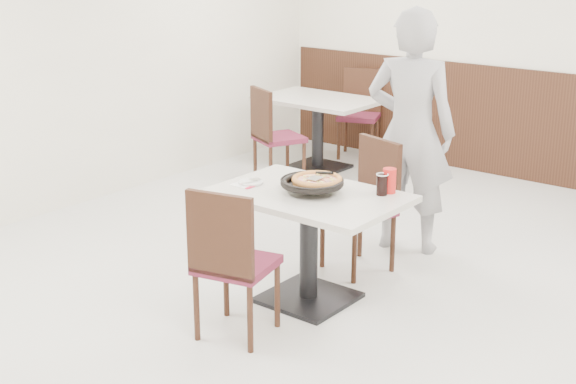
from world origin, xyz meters
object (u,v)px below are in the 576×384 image
Objects in this scene: red_cup at (389,181)px; diner_person at (411,132)px; pizza_pan at (312,186)px; bg_table_left at (318,134)px; main_table at (309,247)px; pizza at (317,182)px; cola_glass at (382,185)px; bg_chair_left_near at (279,136)px; bg_chair_left_far at (359,114)px; side_plate at (251,182)px; chair_near at (237,261)px; chair_far at (358,207)px.

red_cup is 0.99m from diner_person.
pizza_pan is 3.23m from bg_table_left.
pizza_pan is (0.01, 0.02, 0.42)m from main_table.
red_cup reaches higher than pizza.
cola_glass is (0.38, 0.24, 0.02)m from pizza_pan.
main_table is at bearing -118.42° from pizza_pan.
bg_chair_left_near is 1.00× the size of bg_chair_left_far.
diner_person is at bearing 110.69° from cola_glass.
main_table is 0.58m from side_plate.
main_table is 0.68m from red_cup.
bg_chair_left_far reaches higher than side_plate.
chair_near is 3.74m from bg_table_left.
main_table is at bearing -146.77° from cola_glass.
chair_far is at bearing 67.91° from diner_person.
chair_near reaches higher than bg_table_left.
main_table is 1.00× the size of bg_table_left.
main_table is at bearing -22.10° from bg_chair_left_near.
chair_near reaches higher than red_cup.
main_table is at bearing -140.82° from red_cup.
diner_person reaches higher than bg_chair_left_near.
cola_glass is at bearing -12.86° from bg_chair_left_near.
side_plate is 0.17× the size of bg_chair_left_far.
pizza_pan is at bearing -147.98° from cola_glass.
cola_glass is 0.07× the size of diner_person.
pizza_pan is 3.75m from bg_chair_left_far.
side_plate is 2.53m from bg_chair_left_near.
diner_person is 1.95× the size of bg_chair_left_far.
main_table is at bearing 72.59° from diner_person.
chair_near is 5.81× the size of side_plate.
main_table is 3.22m from bg_table_left.
pizza is at bearing 96.72° from bg_chair_left_far.
cola_glass is (0.81, 0.33, 0.06)m from side_plate.
diner_person is (-0.00, 1.17, 0.11)m from pizza.
chair_far reaches higher than cola_glass.
bg_chair_left_near is at bearing -38.34° from diner_person.
pizza is 0.47m from side_plate.
diner_person is (-0.38, 0.91, 0.09)m from red_cup.
side_plate is 0.92m from red_cup.
bg_chair_left_far is (-1.76, 3.93, 0.00)m from chair_near.
bg_chair_left_far is at bearing 126.61° from red_cup.
diner_person is (0.01, 1.22, 0.13)m from pizza_pan.
pizza is 1.97× the size of red_cup.
cola_glass is 0.14× the size of bg_chair_left_near.
cola_glass is at bearing -98.27° from red_cup.
red_cup is at bearing 39.18° from main_table.
main_table is 9.23× the size of cola_glass.
pizza is (0.06, -0.58, 0.34)m from chair_far.
diner_person reaches higher than red_cup.
chair_near is at bearing 105.52° from chair_far.
pizza_pan is 0.45m from side_plate.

